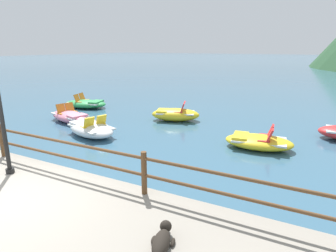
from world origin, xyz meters
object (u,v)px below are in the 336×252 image
pedal_boat_2 (258,141)px  pedal_boat_4 (175,114)px  dog_resting (162,240)px  pedal_boat_1 (91,129)px  pedal_boat_5 (70,116)px  pedal_boat_0 (86,104)px

pedal_boat_2 → pedal_boat_4: size_ratio=0.96×
dog_resting → pedal_boat_4: pedal_boat_4 is taller
dog_resting → pedal_boat_1: bearing=140.0°
pedal_boat_4 → pedal_boat_5: 4.99m
dog_resting → pedal_boat_5: pedal_boat_5 is taller
pedal_boat_2 → pedal_boat_5: pedal_boat_5 is taller
pedal_boat_5 → pedal_boat_2: bearing=2.0°
pedal_boat_1 → pedal_boat_4: size_ratio=1.09×
pedal_boat_0 → pedal_boat_5: bearing=-60.2°
dog_resting → pedal_boat_4: 9.59m
dog_resting → pedal_boat_5: size_ratio=0.38×
pedal_boat_0 → pedal_boat_1: size_ratio=0.98×
pedal_boat_1 → pedal_boat_4: bearing=62.6°
pedal_boat_0 → pedal_boat_5: pedal_boat_5 is taller
pedal_boat_4 → pedal_boat_5: size_ratio=0.91×
pedal_boat_4 → pedal_boat_1: bearing=-117.4°
dog_resting → pedal_boat_0: (-9.95, 9.01, -0.28)m
pedal_boat_2 → pedal_boat_4: bearing=153.1°
pedal_boat_0 → pedal_boat_5: size_ratio=0.97×
pedal_boat_1 → pedal_boat_2: bearing=13.9°
pedal_boat_4 → dog_resting: bearing=-65.3°
pedal_boat_5 → pedal_boat_0: bearing=119.8°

